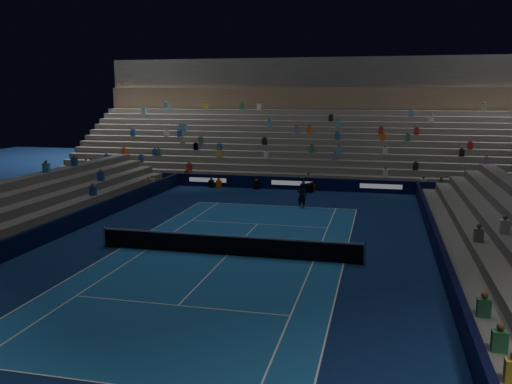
% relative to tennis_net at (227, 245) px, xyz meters
% --- Properties ---
extents(ground, '(90.00, 90.00, 0.00)m').
position_rel_tennis_net_xyz_m(ground, '(0.00, 0.00, -0.50)').
color(ground, '#0D214F').
rests_on(ground, ground).
extents(court_surface, '(10.97, 23.77, 0.01)m').
position_rel_tennis_net_xyz_m(court_surface, '(0.00, 0.00, -0.50)').
color(court_surface, '#1B5898').
rests_on(court_surface, ground).
extents(sponsor_barrier_far, '(44.00, 0.25, 1.00)m').
position_rel_tennis_net_xyz_m(sponsor_barrier_far, '(0.00, 18.50, -0.00)').
color(sponsor_barrier_far, black).
rests_on(sponsor_barrier_far, ground).
extents(sponsor_barrier_east, '(0.25, 37.00, 1.00)m').
position_rel_tennis_net_xyz_m(sponsor_barrier_east, '(9.70, 0.00, -0.00)').
color(sponsor_barrier_east, black).
rests_on(sponsor_barrier_east, ground).
extents(sponsor_barrier_west, '(0.25, 37.00, 1.00)m').
position_rel_tennis_net_xyz_m(sponsor_barrier_west, '(-9.70, 0.00, -0.00)').
color(sponsor_barrier_west, black).
rests_on(sponsor_barrier_west, ground).
extents(grandstand_main, '(44.00, 15.20, 11.20)m').
position_rel_tennis_net_xyz_m(grandstand_main, '(0.00, 27.90, 2.87)').
color(grandstand_main, slate).
rests_on(grandstand_main, ground).
extents(tennis_net, '(12.90, 0.10, 1.10)m').
position_rel_tennis_net_xyz_m(tennis_net, '(0.00, 0.00, 0.00)').
color(tennis_net, '#B2B2B7').
rests_on(tennis_net, ground).
extents(tennis_player, '(0.68, 0.50, 1.71)m').
position_rel_tennis_net_xyz_m(tennis_player, '(1.86, 11.54, 0.35)').
color(tennis_player, black).
rests_on(tennis_player, ground).
extents(broadcast_camera, '(0.60, 1.02, 0.68)m').
position_rel_tennis_net_xyz_m(broadcast_camera, '(1.59, 17.61, -0.15)').
color(broadcast_camera, black).
rests_on(broadcast_camera, ground).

